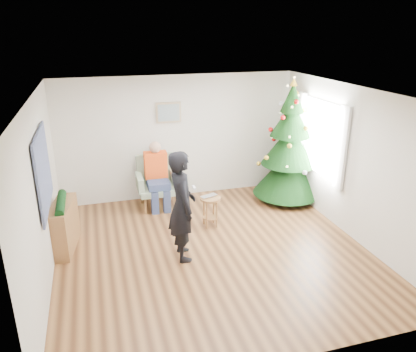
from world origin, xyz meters
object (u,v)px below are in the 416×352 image
object	(u,v)px
armchair	(157,188)
console	(64,226)
standing_man	(182,206)
christmas_tree	(289,147)
stool	(210,211)

from	to	relation	value
armchair	console	bearing A→B (deg)	-143.14
standing_man	console	xyz separation A→B (m)	(-1.83, 0.80, -0.49)
christmas_tree	standing_man	distance (m)	3.14
stool	standing_man	bearing A→B (deg)	-128.74
armchair	standing_man	size ratio (longest dim) A/B	0.58
stool	standing_man	size ratio (longest dim) A/B	0.32
stool	armchair	world-z (taller)	armchair
armchair	christmas_tree	bearing A→B (deg)	-8.31
stool	console	bearing A→B (deg)	-177.78
armchair	standing_man	world-z (taller)	standing_man
christmas_tree	armchair	bearing A→B (deg)	170.95
armchair	standing_man	bearing A→B (deg)	-87.75
stool	console	distance (m)	2.56
stool	console	xyz separation A→B (m)	(-2.55, -0.10, 0.11)
christmas_tree	standing_man	world-z (taller)	christmas_tree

